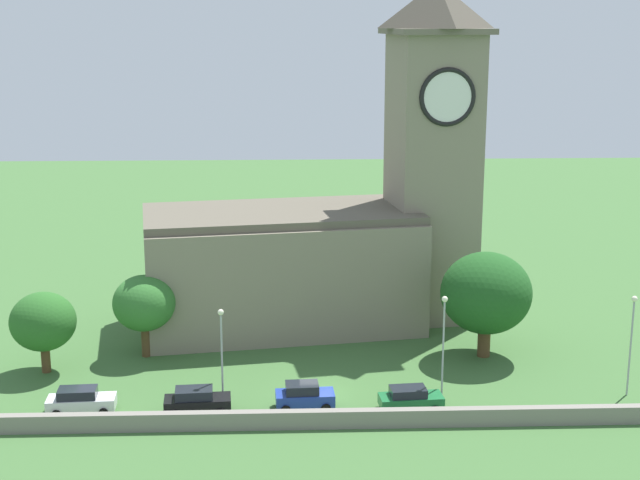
{
  "coord_description": "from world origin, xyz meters",
  "views": [
    {
      "loc": [
        -2.12,
        -63.57,
        27.18
      ],
      "look_at": [
        0.49,
        6.14,
        10.26
      ],
      "focal_mm": 51.95,
      "sensor_mm": 36.0,
      "label": 1
    }
  ],
  "objects_px": {
    "car_black": "(197,401)",
    "streetlamp_central": "(444,332)",
    "church": "(334,228)",
    "tree_riverside_west": "(144,303)",
    "car_white": "(80,400)",
    "tree_churchyard": "(486,293)",
    "tree_riverside_east": "(43,322)",
    "car_blue": "(304,396)",
    "car_green": "(410,398)",
    "streetlamp_west_mid": "(221,341)",
    "streetlamp_east_mid": "(632,330)"
  },
  "relations": [
    {
      "from": "streetlamp_west_mid",
      "to": "streetlamp_central",
      "type": "xyz_separation_m",
      "value": [
        15.85,
        -0.01,
        0.44
      ]
    },
    {
      "from": "car_black",
      "to": "tree_churchyard",
      "type": "xyz_separation_m",
      "value": [
        22.49,
        10.46,
        4.44
      ]
    },
    {
      "from": "car_white",
      "to": "tree_riverside_west",
      "type": "distance_m",
      "value": 11.99
    },
    {
      "from": "car_white",
      "to": "tree_riverside_west",
      "type": "height_order",
      "value": "tree_riverside_west"
    },
    {
      "from": "tree_churchyard",
      "to": "car_white",
      "type": "bearing_deg",
      "value": -161.89
    },
    {
      "from": "car_blue",
      "to": "tree_riverside_west",
      "type": "distance_m",
      "value": 17.15
    },
    {
      "from": "church",
      "to": "tree_riverside_west",
      "type": "height_order",
      "value": "church"
    },
    {
      "from": "car_white",
      "to": "tree_churchyard",
      "type": "height_order",
      "value": "tree_churchyard"
    },
    {
      "from": "car_white",
      "to": "car_black",
      "type": "relative_size",
      "value": 1.01
    },
    {
      "from": "car_white",
      "to": "streetlamp_east_mid",
      "type": "relative_size",
      "value": 0.63
    },
    {
      "from": "church",
      "to": "car_blue",
      "type": "height_order",
      "value": "church"
    },
    {
      "from": "car_white",
      "to": "car_black",
      "type": "xyz_separation_m",
      "value": [
        8.18,
        -0.43,
        0.02
      ]
    },
    {
      "from": "church",
      "to": "car_black",
      "type": "height_order",
      "value": "church"
    },
    {
      "from": "streetlamp_east_mid",
      "to": "tree_riverside_east",
      "type": "relative_size",
      "value": 1.18
    },
    {
      "from": "car_black",
      "to": "streetlamp_west_mid",
      "type": "bearing_deg",
      "value": 44.19
    },
    {
      "from": "streetlamp_central",
      "to": "tree_riverside_east",
      "type": "bearing_deg",
      "value": 167.61
    },
    {
      "from": "church",
      "to": "streetlamp_west_mid",
      "type": "distance_m",
      "value": 20.6
    },
    {
      "from": "car_black",
      "to": "tree_churchyard",
      "type": "distance_m",
      "value": 25.2
    },
    {
      "from": "tree_churchyard",
      "to": "tree_riverside_east",
      "type": "xyz_separation_m",
      "value": [
        -35.02,
        -2.19,
        -1.26
      ]
    },
    {
      "from": "car_black",
      "to": "car_green",
      "type": "xyz_separation_m",
      "value": [
        15.05,
        0.04,
        -0.09
      ]
    },
    {
      "from": "streetlamp_west_mid",
      "to": "tree_riverside_east",
      "type": "xyz_separation_m",
      "value": [
        -14.24,
        6.6,
        -0.62
      ]
    },
    {
      "from": "car_black",
      "to": "streetlamp_central",
      "type": "height_order",
      "value": "streetlamp_central"
    },
    {
      "from": "car_blue",
      "to": "streetlamp_east_mid",
      "type": "relative_size",
      "value": 0.56
    },
    {
      "from": "car_black",
      "to": "streetlamp_west_mid",
      "type": "height_order",
      "value": "streetlamp_west_mid"
    },
    {
      "from": "streetlamp_central",
      "to": "streetlamp_east_mid",
      "type": "relative_size",
      "value": 1.04
    },
    {
      "from": "car_green",
      "to": "tree_riverside_east",
      "type": "bearing_deg",
      "value": 163.38
    },
    {
      "from": "church",
      "to": "streetlamp_east_mid",
      "type": "relative_size",
      "value": 4.08
    },
    {
      "from": "car_black",
      "to": "tree_churchyard",
      "type": "height_order",
      "value": "tree_churchyard"
    },
    {
      "from": "car_black",
      "to": "church",
      "type": "bearing_deg",
      "value": 61.69
    },
    {
      "from": "car_white",
      "to": "car_black",
      "type": "bearing_deg",
      "value": -3.0
    },
    {
      "from": "car_black",
      "to": "tree_churchyard",
      "type": "relative_size",
      "value": 0.55
    },
    {
      "from": "car_green",
      "to": "tree_churchyard",
      "type": "relative_size",
      "value": 0.53
    },
    {
      "from": "car_white",
      "to": "car_blue",
      "type": "height_order",
      "value": "car_blue"
    },
    {
      "from": "car_blue",
      "to": "tree_riverside_west",
      "type": "xyz_separation_m",
      "value": [
        -12.75,
        10.9,
        3.57
      ]
    },
    {
      "from": "streetlamp_west_mid",
      "to": "streetlamp_east_mid",
      "type": "distance_m",
      "value": 29.67
    },
    {
      "from": "car_green",
      "to": "tree_riverside_west",
      "type": "height_order",
      "value": "tree_riverside_west"
    },
    {
      "from": "car_green",
      "to": "tree_riverside_east",
      "type": "relative_size",
      "value": 0.72
    },
    {
      "from": "tree_riverside_west",
      "to": "tree_riverside_east",
      "type": "bearing_deg",
      "value": -156.48
    },
    {
      "from": "car_white",
      "to": "car_blue",
      "type": "distance_m",
      "value": 15.74
    },
    {
      "from": "streetlamp_west_mid",
      "to": "tree_churchyard",
      "type": "distance_m",
      "value": 22.57
    },
    {
      "from": "car_black",
      "to": "car_green",
      "type": "height_order",
      "value": "car_black"
    },
    {
      "from": "car_green",
      "to": "streetlamp_central",
      "type": "relative_size",
      "value": 0.59
    },
    {
      "from": "car_green",
      "to": "car_black",
      "type": "bearing_deg",
      "value": -179.83
    },
    {
      "from": "car_blue",
      "to": "tree_churchyard",
      "type": "relative_size",
      "value": 0.49
    },
    {
      "from": "streetlamp_central",
      "to": "tree_churchyard",
      "type": "xyz_separation_m",
      "value": [
        4.92,
        8.8,
        0.2
      ]
    },
    {
      "from": "tree_churchyard",
      "to": "tree_riverside_east",
      "type": "relative_size",
      "value": 1.35
    },
    {
      "from": "streetlamp_east_mid",
      "to": "tree_riverside_west",
      "type": "height_order",
      "value": "streetlamp_east_mid"
    },
    {
      "from": "streetlamp_central",
      "to": "streetlamp_east_mid",
      "type": "bearing_deg",
      "value": 1.75
    },
    {
      "from": "car_green",
      "to": "tree_riverside_east",
      "type": "height_order",
      "value": "tree_riverside_east"
    },
    {
      "from": "car_blue",
      "to": "tree_riverside_east",
      "type": "bearing_deg",
      "value": 159.01
    }
  ]
}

